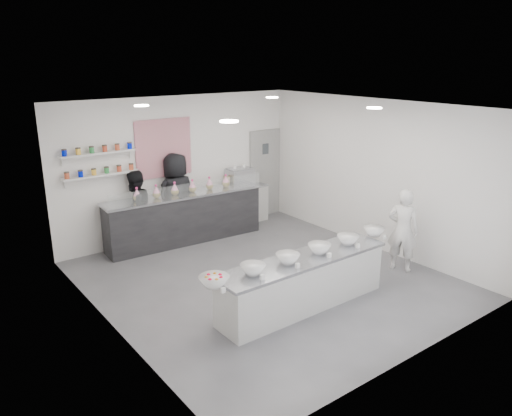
{
  "coord_description": "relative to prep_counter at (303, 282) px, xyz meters",
  "views": [
    {
      "loc": [
        -4.97,
        -6.29,
        3.78
      ],
      "look_at": [
        0.09,
        0.4,
        1.21
      ],
      "focal_mm": 35.0,
      "sensor_mm": 36.0,
      "label": 1
    }
  ],
  "objects": [
    {
      "name": "downlight_3",
      "position": [
        1.54,
        2.71,
        2.57
      ],
      "size": [
        0.24,
        0.24,
        0.02
      ],
      "primitive_type": "cylinder",
      "color": "white",
      "rests_on": "ceiling"
    },
    {
      "name": "left_wall",
      "position": [
        -2.61,
        1.11,
        1.09
      ],
      "size": [
        0.0,
        6.0,
        6.0
      ],
      "primitive_type": "plane",
      "rotation": [
        1.57,
        0.0,
        1.57
      ],
      "color": "white",
      "rests_on": "floor"
    },
    {
      "name": "ceiling",
      "position": [
        0.14,
        1.11,
        2.59
      ],
      "size": [
        6.0,
        6.0,
        0.0
      ],
      "primitive_type": "plane",
      "rotation": [
        3.14,
        0.0,
        0.0
      ],
      "color": "white",
      "rests_on": "floor"
    },
    {
      "name": "preserve_jars",
      "position": [
        -1.61,
        3.99,
        1.47
      ],
      "size": [
        1.45,
        0.1,
        0.56
      ],
      "primitive_type": null,
      "color": "#C5512F",
      "rests_on": "jar_shelf_lower"
    },
    {
      "name": "jar_shelf_upper",
      "position": [
        -1.61,
        4.01,
        1.61
      ],
      "size": [
        1.45,
        0.22,
        0.04
      ],
      "primitive_type": "cube",
      "color": "silver",
      "rests_on": "back_wall"
    },
    {
      "name": "right_wall",
      "position": [
        2.89,
        1.11,
        1.09
      ],
      "size": [
        0.0,
        6.0,
        6.0
      ],
      "primitive_type": "plane",
      "rotation": [
        1.57,
        0.0,
        -1.57
      ],
      "color": "white",
      "rests_on": "floor"
    },
    {
      "name": "pattern_panel",
      "position": [
        -0.21,
        4.09,
        1.54
      ],
      "size": [
        1.25,
        0.03,
        1.2
      ],
      "primitive_type": "cube",
      "color": "maroon",
      "rests_on": "back_wall"
    },
    {
      "name": "staff_left",
      "position": [
        -1.01,
        3.87,
        0.4
      ],
      "size": [
        0.96,
        0.86,
        1.62
      ],
      "primitive_type": "imported",
      "rotation": [
        0.0,
        0.0,
        3.52
      ],
      "color": "black",
      "rests_on": "floor"
    },
    {
      "name": "espresso_machine",
      "position": [
        1.56,
        3.89,
        0.68
      ],
      "size": [
        0.59,
        0.41,
        0.45
      ],
      "primitive_type": "cube",
      "color": "#93969E",
      "rests_on": "espresso_ledge"
    },
    {
      "name": "prep_bowls",
      "position": [
        0.0,
        0.0,
        0.48
      ],
      "size": [
        3.62,
        0.48,
        0.15
      ],
      "primitive_type": null,
      "rotation": [
        0.0,
        0.0,
        0.0
      ],
      "color": "white",
      "rests_on": "prep_counter"
    },
    {
      "name": "downlight_2",
      "position": [
        -1.26,
        2.71,
        2.57
      ],
      "size": [
        0.24,
        0.24,
        0.02
      ],
      "primitive_type": "cylinder",
      "color": "white",
      "rests_on": "ceiling"
    },
    {
      "name": "espresso_ledge",
      "position": [
        1.69,
        3.89,
        0.02
      ],
      "size": [
        1.16,
        0.37,
        0.86
      ],
      "primitive_type": "cube",
      "color": "#B8B7B2",
      "rests_on": "floor"
    },
    {
      "name": "downlight_0",
      "position": [
        -1.26,
        0.11,
        2.57
      ],
      "size": [
        0.24,
        0.24,
        0.02
      ],
      "primitive_type": "cylinder",
      "color": "white",
      "rests_on": "ceiling"
    },
    {
      "name": "woman_prep",
      "position": [
        2.39,
        -0.03,
        0.36
      ],
      "size": [
        0.57,
        0.66,
        1.54
      ],
      "primitive_type": "imported",
      "rotation": [
        0.0,
        0.0,
        2.01
      ],
      "color": "silver",
      "rests_on": "floor"
    },
    {
      "name": "downlight_1",
      "position": [
        1.54,
        0.11,
        2.57
      ],
      "size": [
        0.24,
        0.24,
        0.02
      ],
      "primitive_type": "cylinder",
      "color": "white",
      "rests_on": "ceiling"
    },
    {
      "name": "cup_stacks",
      "position": [
        1.26,
        3.89,
        0.62
      ],
      "size": [
        0.24,
        0.24,
        0.33
      ],
      "primitive_type": null,
      "color": "tan",
      "rests_on": "espresso_ledge"
    },
    {
      "name": "label_cards",
      "position": [
        -0.0,
        -0.5,
        0.45
      ],
      "size": [
        3.31,
        0.04,
        0.07
      ],
      "primitive_type": null,
      "color": "white",
      "rests_on": "prep_counter"
    },
    {
      "name": "sneeze_guard",
      "position": [
        -0.06,
        3.33,
        0.78
      ],
      "size": [
        3.33,
        0.22,
        0.29
      ],
      "primitive_type": "cube",
      "rotation": [
        0.0,
        0.0,
        -0.06
      ],
      "color": "white",
      "rests_on": "back_bar"
    },
    {
      "name": "staff_right",
      "position": [
        -0.08,
        3.87,
        0.52
      ],
      "size": [
        0.95,
        0.65,
        1.87
      ],
      "primitive_type": "imported",
      "rotation": [
        0.0,
        0.0,
        3.21
      ],
      "color": "black",
      "rests_on": "floor"
    },
    {
      "name": "prep_counter",
      "position": [
        0.0,
        0.0,
        0.0
      ],
      "size": [
        3.02,
        0.7,
        0.82
      ],
      "primitive_type": "cube",
      "rotation": [
        0.0,
        0.0,
        0.0
      ],
      "color": "#B8B7B2",
      "rests_on": "floor"
    },
    {
      "name": "jar_shelf_lower",
      "position": [
        -1.61,
        4.01,
        1.19
      ],
      "size": [
        1.45,
        0.22,
        0.04
      ],
      "primitive_type": "cube",
      "color": "silver",
      "rests_on": "back_wall"
    },
    {
      "name": "back_wall",
      "position": [
        0.14,
        4.11,
        1.09
      ],
      "size": [
        5.5,
        0.0,
        5.5
      ],
      "primitive_type": "plane",
      "rotation": [
        1.57,
        0.0,
        0.0
      ],
      "color": "white",
      "rests_on": "floor"
    },
    {
      "name": "back_door",
      "position": [
        2.44,
        4.08,
        0.64
      ],
      "size": [
        0.88,
        0.04,
        2.1
      ],
      "primitive_type": "cube",
      "color": "gray",
      "rests_on": "floor"
    },
    {
      "name": "back_bar",
      "position": [
        -0.04,
        3.62,
        0.11
      ],
      "size": [
        3.42,
        0.83,
        1.05
      ],
      "primitive_type": "cube",
      "rotation": [
        0.0,
        0.0,
        -0.06
      ],
      "color": "black",
      "rests_on": "floor"
    },
    {
      "name": "cookie_bags",
      "position": [
        -0.04,
        3.62,
        0.78
      ],
      "size": [
        2.16,
        0.29,
        0.28
      ],
      "primitive_type": null,
      "rotation": [
        0.0,
        0.0,
        -0.06
      ],
      "color": "pink",
      "rests_on": "back_bar"
    },
    {
      "name": "floor",
      "position": [
        0.14,
        1.11,
        -0.41
      ],
      "size": [
        6.0,
        6.0,
        0.0
      ],
      "primitive_type": "plane",
      "color": "#515156",
      "rests_on": "ground"
    }
  ]
}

